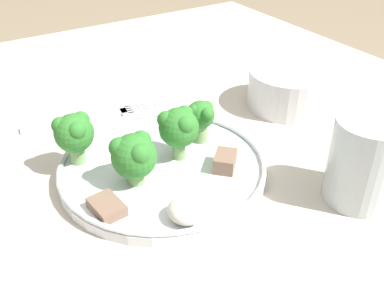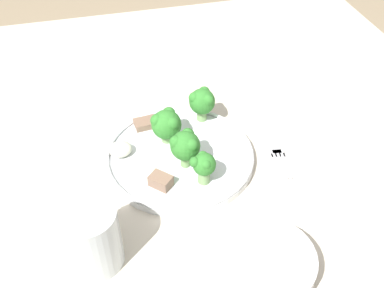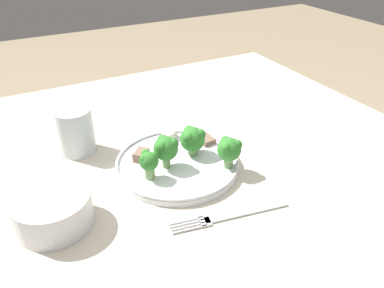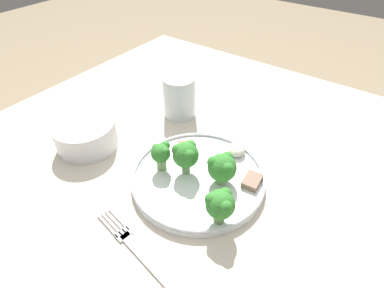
% 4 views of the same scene
% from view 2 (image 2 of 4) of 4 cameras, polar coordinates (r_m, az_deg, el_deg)
% --- Properties ---
extents(table, '(1.09, 1.08, 0.76)m').
position_cam_2_polar(table, '(0.84, -0.23, -5.81)').
color(table, beige).
rests_on(table, ground_plane).
extents(dinner_plate, '(0.24, 0.24, 0.02)m').
position_cam_2_polar(dinner_plate, '(0.74, -1.53, -1.54)').
color(dinner_plate, white).
rests_on(dinner_plate, table).
extents(fork, '(0.05, 0.21, 0.00)m').
position_cam_2_polar(fork, '(0.80, 10.06, 1.06)').
color(fork, silver).
rests_on(fork, table).
extents(cream_bowl, '(0.12, 0.12, 0.06)m').
position_cam_2_polar(cream_bowl, '(0.59, 9.12, -15.45)').
color(cream_bowl, silver).
rests_on(cream_bowl, table).
extents(drinking_glass, '(0.07, 0.07, 0.10)m').
position_cam_2_polar(drinking_glass, '(0.60, -12.53, -11.83)').
color(drinking_glass, silver).
rests_on(drinking_glass, table).
extents(broccoli_floret_near_rim_left, '(0.05, 0.05, 0.06)m').
position_cam_2_polar(broccoli_floret_near_rim_left, '(0.78, 1.29, 5.44)').
color(broccoli_floret_near_rim_left, '#7FA866').
rests_on(broccoli_floret_near_rim_left, dinner_plate).
extents(broccoli_floret_center_left, '(0.04, 0.04, 0.05)m').
position_cam_2_polar(broccoli_floret_center_left, '(0.67, 1.21, -2.75)').
color(broccoli_floret_center_left, '#7FA866').
rests_on(broccoli_floret_center_left, dinner_plate).
extents(broccoli_floret_back_left, '(0.05, 0.05, 0.06)m').
position_cam_2_polar(broccoli_floret_back_left, '(0.69, -0.86, -0.16)').
color(broccoli_floret_back_left, '#7FA866').
rests_on(broccoli_floret_back_left, dinner_plate).
extents(broccoli_floret_front_left, '(0.05, 0.05, 0.06)m').
position_cam_2_polar(broccoli_floret_front_left, '(0.74, -3.27, 2.57)').
color(broccoli_floret_front_left, '#7FA866').
rests_on(broccoli_floret_front_left, dinner_plate).
extents(meat_slice_front_slice, '(0.04, 0.04, 0.02)m').
position_cam_2_polar(meat_slice_front_slice, '(0.68, -3.99, -4.70)').
color(meat_slice_front_slice, '#846651').
rests_on(meat_slice_front_slice, dinner_plate).
extents(meat_slice_middle_slice, '(0.04, 0.03, 0.01)m').
position_cam_2_polar(meat_slice_middle_slice, '(0.79, -5.92, 2.64)').
color(meat_slice_middle_slice, '#846651').
rests_on(meat_slice_middle_slice, dinner_plate).
extents(sauce_dollop, '(0.04, 0.03, 0.02)m').
position_cam_2_polar(sauce_dollop, '(0.74, -9.09, -0.66)').
color(sauce_dollop, silver).
rests_on(sauce_dollop, dinner_plate).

